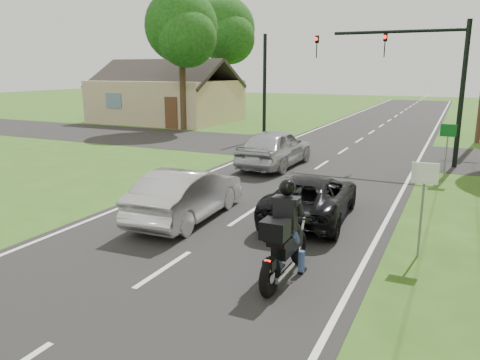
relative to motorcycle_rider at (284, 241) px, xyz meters
The scene contains 14 objects.
ground 2.62m from the motorcycle_rider, 165.45° to the right, with size 140.00×140.00×0.00m, color #2E5517.
road 9.71m from the motorcycle_rider, 104.41° to the left, with size 8.00×100.00×0.01m, color black.
cross_road 15.58m from the motorcycle_rider, 98.91° to the left, with size 60.00×7.00×0.01m, color black.
motorcycle_rider is the anchor object (origin of this frame).
dark_suv 4.05m from the motorcycle_rider, 99.36° to the left, with size 2.04×4.42×1.23m, color black.
silver_sedan 4.47m from the motorcycle_rider, 146.57° to the left, with size 1.50×4.31×1.42m, color silver.
silver_suv 10.95m from the motorcycle_rider, 112.09° to the left, with size 1.93×4.78×1.63m, color #B0B2B9.
traffic_signal 13.81m from the motorcycle_rider, 86.03° to the left, with size 6.38×0.44×6.00m.
signal_pole_far 19.09m from the motorcycle_rider, 113.65° to the left, with size 0.20×0.20×6.00m, color black.
sign_white 3.38m from the motorcycle_rider, 45.79° to the left, with size 0.55×0.07×2.12m.
sign_green 10.68m from the motorcycle_rider, 76.47° to the left, with size 0.55×0.07×2.12m.
tree_left_near 24.49m from the motorcycle_rider, 126.43° to the left, with size 5.12×4.96×9.22m.
tree_left_far 33.88m from the motorcycle_rider, 118.94° to the left, with size 5.76×5.58×10.14m.
house 29.77m from the motorcycle_rider, 128.22° to the left, with size 10.20×8.00×4.84m.
Camera 1 is at (5.29, -7.48, 4.05)m, focal length 35.00 mm.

